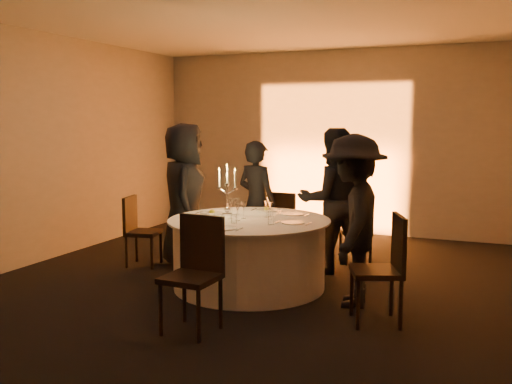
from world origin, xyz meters
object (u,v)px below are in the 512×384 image
at_px(banquet_table, 249,253).
at_px(coffee_cup, 205,216).
at_px(chair_front, 196,266).
at_px(guest_back_right, 332,201).
at_px(chair_back_left, 285,220).
at_px(chair_back_right, 357,228).
at_px(guest_back_left, 257,202).
at_px(guest_right, 353,220).
at_px(chair_left, 138,227).
at_px(chair_right, 386,262).
at_px(candelabra, 227,197).
at_px(guest_left, 184,195).

xyz_separation_m(banquet_table, coffee_cup, (-0.47, -0.16, 0.42)).
xyz_separation_m(chair_front, guest_back_right, (0.60, 2.38, 0.31)).
xyz_separation_m(chair_back_left, chair_back_right, (1.01, -0.06, -0.03)).
distance_m(chair_back_right, coffee_cup, 2.17).
bearing_deg(guest_back_left, chair_back_right, -141.57).
xyz_separation_m(guest_right, coffee_cup, (-1.67, 0.01, -0.06)).
relative_size(chair_left, chair_right, 0.89).
bearing_deg(candelabra, chair_left, 172.51).
relative_size(chair_back_right, chair_right, 0.84).
relative_size(chair_front, guest_left, 0.56).
height_order(guest_left, guest_back_left, guest_left).
bearing_deg(guest_back_left, banquet_table, 126.07).
relative_size(chair_right, guest_back_left, 0.63).
bearing_deg(chair_back_right, banquet_table, 31.41).
bearing_deg(chair_right, chair_back_left, -162.50).
bearing_deg(candelabra, coffee_cup, -111.95).
bearing_deg(guest_left, chair_left, 86.53).
distance_m(chair_left, guest_back_right, 2.49).
relative_size(guest_right, candelabra, 2.89).
relative_size(banquet_table, candelabra, 3.01).
xyz_separation_m(coffee_cup, candelabra, (0.13, 0.32, 0.18)).
height_order(chair_left, coffee_cup, chair_left).
distance_m(chair_front, guest_left, 2.32).
bearing_deg(chair_back_left, chair_left, 42.82).
relative_size(chair_front, coffee_cup, 9.25).
bearing_deg(banquet_table, candelabra, 155.17).
xyz_separation_m(chair_back_left, chair_front, (0.21, -2.94, 0.08)).
bearing_deg(chair_right, chair_back_right, 177.61).
xyz_separation_m(guest_left, coffee_cup, (0.67, -0.73, -0.11)).
distance_m(banquet_table, chair_front, 1.39).
distance_m(chair_front, guest_back_right, 2.47).
bearing_deg(chair_right, banquet_table, -131.17).
height_order(chair_back_right, chair_right, chair_right).
distance_m(guest_back_left, guest_back_right, 1.02).
distance_m(chair_back_right, guest_right, 1.75).
bearing_deg(guest_back_right, guest_left, -20.71).
distance_m(chair_left, candelabra, 1.45).
bearing_deg(guest_back_right, banquet_table, 22.09).
distance_m(banquet_table, coffee_cup, 0.65).
xyz_separation_m(chair_left, chair_back_left, (1.56, 1.23, -0.00)).
xyz_separation_m(chair_back_right, candelabra, (-1.22, -1.35, 0.51)).
xyz_separation_m(chair_left, guest_back_left, (1.35, 0.72, 0.30)).
relative_size(banquet_table, guest_left, 0.99).
bearing_deg(candelabra, chair_front, -74.81).
xyz_separation_m(guest_back_right, guest_right, (0.53, -1.16, -0.02)).
distance_m(chair_left, chair_back_right, 2.83).
bearing_deg(coffee_cup, guest_back_right, 45.34).
bearing_deg(guest_left, guest_back_left, -85.70).
bearing_deg(chair_left, chair_back_left, -63.92).
bearing_deg(guest_back_right, chair_back_left, -69.04).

